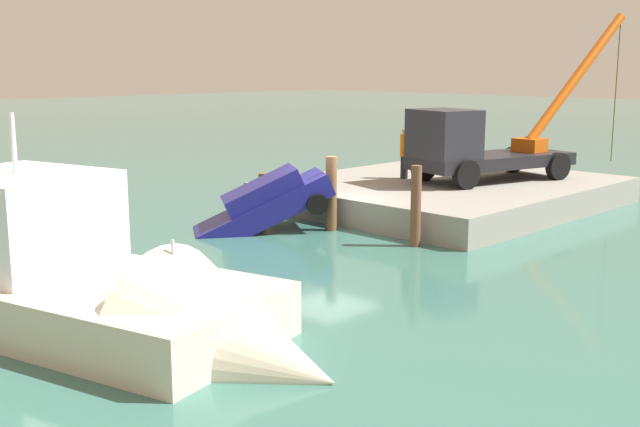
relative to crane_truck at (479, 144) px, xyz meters
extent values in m
plane|color=#386B60|center=(6.72, -1.01, -2.27)|extent=(200.00, 200.00, 0.00)
cube|color=gray|center=(0.49, -1.01, -1.81)|extent=(11.34, 9.59, 0.92)
cube|color=black|center=(-0.59, 0.17, -0.62)|extent=(6.65, 3.85, 0.45)
cube|color=#26262C|center=(1.59, -0.41, 0.45)|extent=(2.27, 2.61, 1.69)
cylinder|color=black|center=(1.83, 0.73, -0.84)|extent=(1.04, 0.55, 1.00)
cylinder|color=black|center=(1.23, -1.51, -0.84)|extent=(1.04, 0.55, 1.00)
cylinder|color=black|center=(-2.41, 1.86, -0.84)|extent=(1.04, 0.55, 1.00)
cylinder|color=black|center=(-3.00, -0.39, -0.84)|extent=(1.04, 0.55, 1.00)
cylinder|color=#BF4C0C|center=(-5.03, 1.07, 2.36)|extent=(5.54, 1.22, 4.99)
cube|color=#BF4C0C|center=(-2.40, 0.66, -0.14)|extent=(1.00, 1.00, 0.50)
cylinder|color=#4C4C19|center=(-7.65, 1.49, 1.79)|extent=(0.04, 0.04, 5.87)
cylinder|color=#272727|center=(1.27, -2.38, -0.94)|extent=(0.28, 0.28, 0.82)
cylinder|color=orange|center=(1.27, -2.38, -0.12)|extent=(0.34, 0.34, 0.82)
sphere|color=tan|center=(1.27, -2.38, 0.41)|extent=(0.24, 0.24, 0.24)
cube|color=navy|center=(8.19, -2.43, -1.66)|extent=(4.55, 3.87, 2.42)
cube|color=navy|center=(8.23, -2.46, -1.02)|extent=(2.91, 2.68, 1.48)
cylinder|color=black|center=(9.73, -2.37, -2.60)|extent=(0.83, 0.65, 0.85)
cylinder|color=black|center=(8.72, -3.88, -2.60)|extent=(0.83, 0.65, 0.85)
cylinder|color=black|center=(7.41, -0.83, -1.35)|extent=(0.83, 0.65, 0.85)
cylinder|color=black|center=(6.41, -2.34, -1.35)|extent=(0.83, 0.65, 0.85)
cube|color=beige|center=(16.97, 0.77, -2.22)|extent=(6.09, 10.78, 1.96)
cone|color=beige|center=(15.72, 5.70, -2.22)|extent=(4.46, 4.36, 3.70)
cube|color=white|center=(17.10, 0.28, -0.29)|extent=(3.65, 3.80, 1.91)
cylinder|color=white|center=(17.10, 0.28, 1.27)|extent=(0.10, 0.10, 1.20)
cylinder|color=silver|center=(16.10, 4.22, -0.75)|extent=(0.06, 0.06, 1.00)
cylinder|color=brown|center=(6.67, -4.12, -1.53)|extent=(0.35, 0.35, 1.47)
cylinder|color=brown|center=(6.73, -0.89, -1.11)|extent=(0.35, 0.35, 2.31)
cylinder|color=brown|center=(6.61, 2.30, -1.11)|extent=(0.30, 0.30, 2.31)
camera|label=1|loc=(23.75, 15.48, 2.79)|focal=43.47mm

